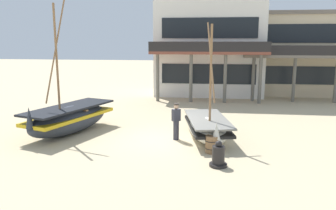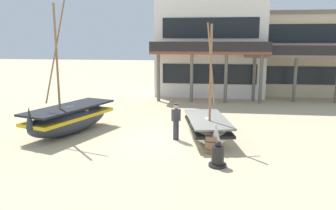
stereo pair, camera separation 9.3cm
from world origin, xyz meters
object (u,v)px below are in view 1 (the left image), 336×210
object	(u,v)px
fishing_boat_near_left	(69,118)
wooden_barrel	(212,144)
capstan_winch	(218,156)
harbor_building_annex	(301,53)
harbor_building_main	(210,29)
fishing_boat_centre_large	(207,127)
fisherman_by_hull	(176,122)

from	to	relation	value
fishing_boat_near_left	wooden_barrel	distance (m)	7.16
capstan_winch	harbor_building_annex	bearing A→B (deg)	68.73
capstan_winch	harbor_building_main	bearing A→B (deg)	91.91
fishing_boat_near_left	fishing_boat_centre_large	distance (m)	6.65
fishing_boat_centre_large	harbor_building_main	world-z (taller)	harbor_building_main
fishing_boat_near_left	harbor_building_main	xyz separation A→B (m)	(6.51, 13.90, 4.59)
fishing_boat_centre_large	capstan_winch	world-z (taller)	fishing_boat_centre_large
harbor_building_annex	capstan_winch	bearing A→B (deg)	-111.27
wooden_barrel	harbor_building_main	bearing A→B (deg)	91.24
fishing_boat_centre_large	fisherman_by_hull	distance (m)	1.47
fishing_boat_near_left	harbor_building_annex	bearing A→B (deg)	46.04
harbor_building_annex	fisherman_by_hull	bearing A→B (deg)	-120.59
fisherman_by_hull	harbor_building_main	size ratio (longest dim) A/B	0.16
fisherman_by_hull	harbor_building_annex	distance (m)	17.75
fishing_boat_centre_large	harbor_building_annex	world-z (taller)	harbor_building_annex
harbor_building_main	wooden_barrel	bearing A→B (deg)	-88.76
fisherman_by_hull	harbor_building_annex	bearing A→B (deg)	59.41
fishing_boat_near_left	fisherman_by_hull	bearing A→B (deg)	-4.53
fisherman_by_hull	fishing_boat_near_left	bearing A→B (deg)	175.47
capstan_winch	fishing_boat_centre_large	bearing A→B (deg)	97.44
fishing_boat_centre_large	capstan_winch	size ratio (longest dim) A/B	5.50
fisherman_by_hull	wooden_barrel	distance (m)	2.33
fishing_boat_centre_large	harbor_building_main	size ratio (longest dim) A/B	0.49
wooden_barrel	harbor_building_main	world-z (taller)	harbor_building_main
fishing_boat_near_left	fisherman_by_hull	xyz separation A→B (m)	(5.24, -0.42, 0.10)
capstan_winch	fishing_boat_near_left	bearing A→B (deg)	153.75
capstan_winch	harbor_building_annex	xyz separation A→B (m)	(7.09, 18.20, 2.98)
harbor_building_annex	fishing_boat_near_left	bearing A→B (deg)	-133.96
capstan_winch	wooden_barrel	xyz separation A→B (m)	(-0.24, 1.47, -0.03)
fishing_boat_centre_large	harbor_building_main	distance (m)	14.81
fisherman_by_hull	harbor_building_main	bearing A→B (deg)	84.92
capstan_winch	harbor_building_annex	size ratio (longest dim) A/B	0.09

